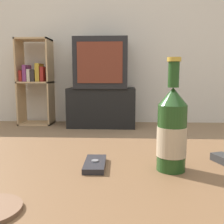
{
  "coord_description": "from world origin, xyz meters",
  "views": [
    {
      "loc": [
        0.08,
        -0.51,
        0.63
      ],
      "look_at": [
        0.04,
        0.41,
        0.5
      ],
      "focal_mm": 42.0,
      "sensor_mm": 36.0,
      "label": 1
    }
  ],
  "objects_px": {
    "bookshelf": "(35,80)",
    "cell_phone": "(95,164)",
    "beer_bottle": "(172,131)",
    "television": "(102,64)",
    "tv_stand": "(102,107)"
  },
  "relations": [
    {
      "from": "bookshelf",
      "to": "cell_phone",
      "type": "distance_m",
      "value": 2.9
    },
    {
      "from": "bookshelf",
      "to": "beer_bottle",
      "type": "xyz_separation_m",
      "value": [
        1.26,
        -2.7,
        -0.07
      ]
    },
    {
      "from": "television",
      "to": "tv_stand",
      "type": "bearing_deg",
      "value": 90.0
    },
    {
      "from": "television",
      "to": "beer_bottle",
      "type": "bearing_deg",
      "value": -81.44
    },
    {
      "from": "tv_stand",
      "to": "beer_bottle",
      "type": "xyz_separation_m",
      "value": [
        0.39,
        -2.61,
        0.26
      ]
    },
    {
      "from": "tv_stand",
      "to": "beer_bottle",
      "type": "distance_m",
      "value": 2.65
    },
    {
      "from": "tv_stand",
      "to": "television",
      "type": "height_order",
      "value": "television"
    },
    {
      "from": "tv_stand",
      "to": "beer_bottle",
      "type": "bearing_deg",
      "value": -81.45
    },
    {
      "from": "bookshelf",
      "to": "cell_phone",
      "type": "xyz_separation_m",
      "value": [
        1.07,
        -2.68,
        -0.17
      ]
    },
    {
      "from": "beer_bottle",
      "to": "tv_stand",
      "type": "bearing_deg",
      "value": 98.55
    },
    {
      "from": "bookshelf",
      "to": "cell_phone",
      "type": "height_order",
      "value": "bookshelf"
    },
    {
      "from": "bookshelf",
      "to": "cell_phone",
      "type": "bearing_deg",
      "value": -68.27
    },
    {
      "from": "television",
      "to": "cell_phone",
      "type": "bearing_deg",
      "value": -85.49
    },
    {
      "from": "beer_bottle",
      "to": "bookshelf",
      "type": "bearing_deg",
      "value": 115.0
    },
    {
      "from": "tv_stand",
      "to": "bookshelf",
      "type": "relative_size",
      "value": 0.75
    }
  ]
}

